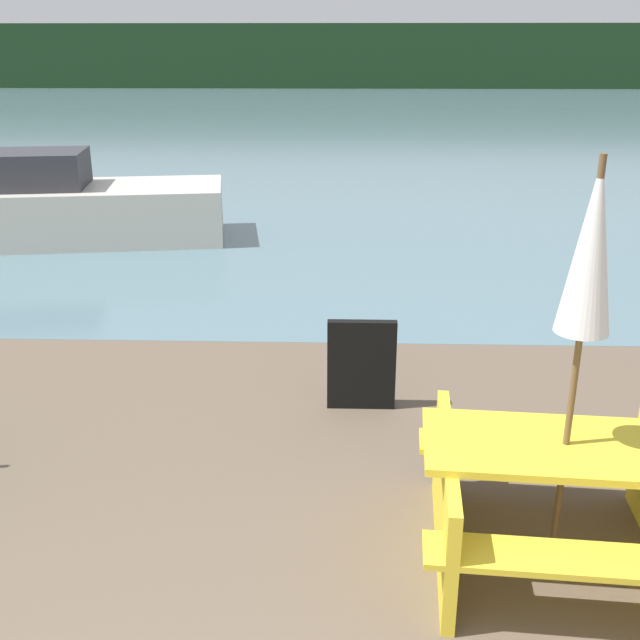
{
  "coord_description": "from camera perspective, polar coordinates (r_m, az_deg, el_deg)",
  "views": [
    {
      "loc": [
        0.77,
        -1.2,
        2.8
      ],
      "look_at": [
        0.6,
        4.06,
        0.85
      ],
      "focal_mm": 42.0,
      "sensor_mm": 36.0,
      "label": 1
    }
  ],
  "objects": [
    {
      "name": "picnic_table_yellow",
      "position": [
        4.49,
        17.79,
        -12.37
      ],
      "size": [
        1.64,
        1.5,
        0.75
      ],
      "rotation": [
        0.0,
        0.0,
        -0.08
      ],
      "color": "yellow",
      "rests_on": "ground_plane"
    },
    {
      "name": "signboard",
      "position": [
        6.03,
        3.18,
        -3.43
      ],
      "size": [
        0.55,
        0.08,
        0.75
      ],
      "color": "black",
      "rests_on": "ground_plane"
    },
    {
      "name": "water",
      "position": [
        32.03,
        0.47,
        15.33
      ],
      "size": [
        60.0,
        50.0,
        0.0
      ],
      "color": "slate",
      "rests_on": "ground_plane"
    },
    {
      "name": "boat",
      "position": [
        11.89,
        -18.6,
        8.21
      ],
      "size": [
        4.47,
        2.22,
        1.33
      ],
      "rotation": [
        0.0,
        0.0,
        0.15
      ],
      "color": "beige",
      "rests_on": "water"
    },
    {
      "name": "far_treeline",
      "position": [
        51.91,
        1.04,
        19.46
      ],
      "size": [
        80.0,
        1.6,
        4.0
      ],
      "color": "#193319",
      "rests_on": "water"
    },
    {
      "name": "umbrella_white",
      "position": [
        3.95,
        19.94,
        4.89
      ],
      "size": [
        0.28,
        0.28,
        2.31
      ],
      "color": "brown",
      "rests_on": "ground_plane"
    }
  ]
}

